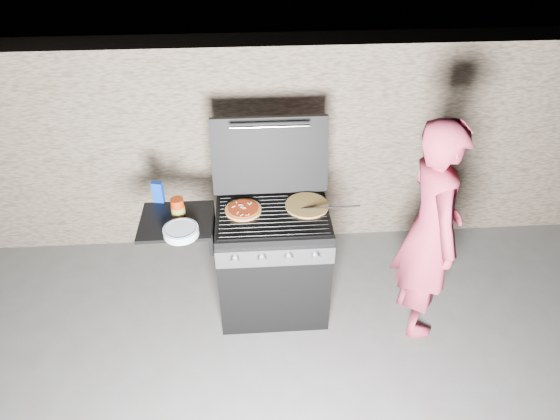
{
  "coord_description": "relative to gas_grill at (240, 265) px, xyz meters",
  "views": [
    {
      "loc": [
        -0.14,
        -2.78,
        2.99
      ],
      "look_at": [
        0.05,
        0.0,
        0.95
      ],
      "focal_mm": 32.0,
      "sensor_mm": 36.0,
      "label": 1
    }
  ],
  "objects": [
    {
      "name": "plate_stack",
      "position": [
        -0.37,
        -0.17,
        0.47
      ],
      "size": [
        0.27,
        0.27,
        0.05
      ],
      "primitive_type": "cylinder",
      "rotation": [
        0.0,
        0.0,
        0.16
      ],
      "color": "silver",
      "rests_on": "gas_grill"
    },
    {
      "name": "blue_carton",
      "position": [
        -0.56,
        0.23,
        0.53
      ],
      "size": [
        0.08,
        0.06,
        0.16
      ],
      "primitive_type": "cube",
      "rotation": [
        0.0,
        0.0,
        -0.2
      ],
      "color": "#062F9F",
      "rests_on": "gas_grill"
    },
    {
      "name": "sauce_jar",
      "position": [
        -0.4,
        0.04,
        0.52
      ],
      "size": [
        0.1,
        0.1,
        0.14
      ],
      "primitive_type": "cylinder",
      "rotation": [
        0.0,
        0.0,
        0.06
      ],
      "color": "#942707",
      "rests_on": "gas_grill"
    },
    {
      "name": "tongs",
      "position": [
        0.64,
        0.0,
        0.5
      ],
      "size": [
        0.43,
        0.11,
        0.09
      ],
      "primitive_type": "cylinder",
      "rotation": [
        0.0,
        1.4,
        -0.23
      ],
      "color": "black",
      "rests_on": "gas_grill"
    },
    {
      "name": "ground",
      "position": [
        0.25,
        0.0,
        -0.46
      ],
      "size": [
        50.0,
        50.0,
        0.0
      ],
      "primitive_type": "plane",
      "color": "#5E5E5E"
    },
    {
      "name": "pizza_topped",
      "position": [
        0.04,
        0.06,
        0.47
      ],
      "size": [
        0.26,
        0.26,
        0.03
      ],
      "primitive_type": null,
      "rotation": [
        0.0,
        0.0,
        -0.02
      ],
      "color": "#AD6936",
      "rests_on": "gas_grill"
    },
    {
      "name": "person",
      "position": [
        1.32,
        -0.19,
        0.4
      ],
      "size": [
        0.43,
        0.64,
        1.7
      ],
      "primitive_type": "imported",
      "rotation": [
        0.0,
        0.0,
        1.61
      ],
      "color": "#B7344E",
      "rests_on": "ground"
    },
    {
      "name": "gas_grill",
      "position": [
        0.0,
        0.0,
        0.0
      ],
      "size": [
        1.34,
        0.79,
        0.91
      ],
      "primitive_type": null,
      "color": "black",
      "rests_on": "ground"
    },
    {
      "name": "stone_wall",
      "position": [
        0.25,
        1.05,
        0.44
      ],
      "size": [
        8.0,
        0.35,
        1.8
      ],
      "primitive_type": "cube",
      "color": "gray",
      "rests_on": "ground"
    },
    {
      "name": "pizza_plain",
      "position": [
        0.5,
        0.09,
        0.46
      ],
      "size": [
        0.37,
        0.37,
        0.02
      ],
      "primitive_type": "cylinder",
      "rotation": [
        0.0,
        0.0,
        -0.23
      ],
      "color": "tan",
      "rests_on": "gas_grill"
    }
  ]
}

